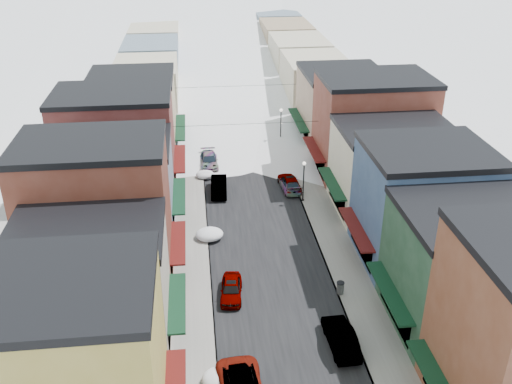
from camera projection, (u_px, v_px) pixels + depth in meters
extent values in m
cube|color=black|center=(234.00, 117.00, 84.30)|extent=(10.00, 160.00, 0.01)
cube|color=gray|center=(189.00, 119.00, 83.62)|extent=(3.20, 160.00, 0.15)
cube|color=gray|center=(278.00, 115.00, 84.93)|extent=(3.20, 160.00, 0.15)
cube|color=slate|center=(200.00, 118.00, 83.77)|extent=(0.10, 160.00, 0.15)
cube|color=slate|center=(268.00, 116.00, 84.77)|extent=(0.10, 160.00, 0.15)
cube|color=#B49C42|center=(68.00, 372.00, 30.83)|extent=(10.00, 8.50, 11.00)
cube|color=black|center=(51.00, 285.00, 28.24)|extent=(10.20, 8.70, 0.50)
cube|color=#B7A693|center=(93.00, 292.00, 38.82)|extent=(10.00, 8.00, 9.00)
cube|color=black|center=(84.00, 233.00, 36.68)|extent=(10.20, 8.20, 0.50)
cube|color=black|center=(177.00, 302.00, 39.96)|extent=(1.20, 6.80, 0.15)
cube|color=maroon|center=(99.00, 217.00, 45.20)|extent=(11.00, 8.00, 12.00)
cube|color=black|center=(88.00, 143.00, 42.38)|extent=(11.20, 8.20, 0.50)
cube|color=#4E0F0D|center=(178.00, 242.00, 47.06)|extent=(1.20, 6.80, 0.15)
cube|color=slate|center=(118.00, 189.00, 53.58)|extent=(10.00, 9.00, 8.50)
cube|color=black|center=(113.00, 144.00, 51.55)|extent=(10.20, 9.20, 0.50)
cube|color=black|center=(179.00, 196.00, 54.60)|extent=(1.20, 7.65, 0.15)
cube|color=maroon|center=(117.00, 144.00, 61.01)|extent=(12.00, 9.00, 10.50)
cube|color=black|center=(111.00, 94.00, 58.53)|extent=(12.20, 9.20, 0.50)
cube|color=#4E0F0D|center=(180.00, 159.00, 62.59)|extent=(1.20, 7.65, 0.15)
cube|color=tan|center=(134.00, 117.00, 70.21)|extent=(10.00, 11.00, 9.50)
cube|color=black|center=(130.00, 77.00, 67.95)|extent=(10.20, 11.20, 0.50)
cube|color=black|center=(180.00, 127.00, 71.46)|extent=(1.20, 9.35, 0.15)
cube|color=#1F412A|center=(467.00, 272.00, 41.00)|extent=(10.00, 9.00, 9.00)
cube|color=black|center=(478.00, 214.00, 38.86)|extent=(10.20, 9.20, 0.50)
cube|color=black|center=(389.00, 292.00, 41.03)|extent=(1.20, 7.65, 0.15)
cube|color=#324A71|center=(421.00, 207.00, 48.76)|extent=(10.00, 9.00, 10.00)
cube|color=black|center=(430.00, 150.00, 46.40)|extent=(10.20, 9.20, 0.50)
cube|color=#4E0F0D|center=(356.00, 229.00, 49.02)|extent=(1.20, 7.65, 0.15)
cube|color=beige|center=(392.00, 171.00, 57.13)|extent=(11.00, 9.00, 8.50)
cube|color=black|center=(397.00, 129.00, 55.11)|extent=(11.20, 9.20, 0.50)
cube|color=black|center=(332.00, 183.00, 57.00)|extent=(1.20, 7.65, 0.15)
cube|color=maroon|center=(372.00, 128.00, 64.61)|extent=(12.00, 9.00, 11.00)
cube|color=black|center=(377.00, 78.00, 62.02)|extent=(12.20, 9.20, 0.50)
cube|color=#4E0F0D|center=(314.00, 149.00, 64.99)|extent=(1.20, 7.65, 0.15)
cube|color=#A08169|center=(341.00, 109.00, 73.83)|extent=(10.00, 11.00, 9.00)
cube|color=black|center=(344.00, 73.00, 71.69)|extent=(10.20, 11.20, 0.50)
cube|color=black|center=(298.00, 120.00, 73.86)|extent=(1.20, 9.35, 0.15)
cube|color=gray|center=(147.00, 90.00, 83.04)|extent=(9.00, 13.00, 8.00)
cube|color=gray|center=(315.00, 85.00, 85.52)|extent=(9.00, 13.00, 8.00)
cube|color=gray|center=(152.00, 66.00, 95.46)|extent=(9.00, 13.00, 8.00)
cube|color=gray|center=(299.00, 62.00, 97.94)|extent=(9.00, 13.00, 8.00)
cube|color=gray|center=(156.00, 47.00, 107.88)|extent=(9.00, 13.00, 8.00)
cube|color=gray|center=(286.00, 44.00, 110.36)|extent=(9.00, 13.00, 8.00)
cube|color=gray|center=(159.00, 33.00, 120.30)|extent=(9.00, 13.00, 8.00)
cube|color=gray|center=(276.00, 30.00, 122.78)|extent=(9.00, 13.00, 8.00)
cylinder|color=black|center=(247.00, 124.00, 63.77)|extent=(16.40, 0.04, 0.04)
cylinder|color=black|center=(236.00, 86.00, 77.08)|extent=(16.40, 0.04, 0.04)
imported|color=#9D9FA5|center=(231.00, 289.00, 45.46)|extent=(2.12, 4.34, 1.42)
imported|color=black|center=(219.00, 186.00, 61.86)|extent=(1.95, 4.96, 1.61)
imported|color=gray|center=(209.00, 160.00, 68.27)|extent=(2.19, 5.12, 1.47)
imported|color=black|center=(341.00, 337.00, 40.26)|extent=(1.90, 4.95, 1.61)
imported|color=#92959A|center=(289.00, 182.00, 62.79)|extent=(2.32, 4.91, 1.62)
imported|color=black|center=(290.00, 184.00, 62.63)|extent=(2.19, 4.87, 1.39)
imported|color=gray|center=(226.00, 124.00, 79.86)|extent=(1.85, 4.27, 1.43)
imported|color=silver|center=(234.00, 86.00, 96.28)|extent=(3.52, 6.28, 1.66)
cylinder|color=#545658|center=(340.00, 288.00, 45.67)|extent=(0.58, 0.58, 1.00)
cylinder|color=black|center=(341.00, 283.00, 45.43)|extent=(0.62, 0.62, 0.07)
cylinder|color=black|center=(303.00, 200.00, 60.30)|extent=(0.31, 0.31, 0.10)
cylinder|color=black|center=(303.00, 183.00, 59.39)|extent=(0.12, 0.12, 4.12)
sphere|color=white|center=(304.00, 163.00, 58.40)|extent=(0.37, 0.37, 0.37)
cylinder|color=black|center=(280.00, 144.00, 74.37)|extent=(0.34, 0.34, 0.11)
cylinder|color=black|center=(281.00, 128.00, 73.38)|extent=(0.14, 0.14, 4.52)
sphere|color=white|center=(281.00, 110.00, 72.28)|extent=(0.41, 0.41, 0.41)
ellipsoid|color=white|center=(220.00, 378.00, 37.16)|extent=(2.41, 2.04, 1.02)
ellipsoid|color=white|center=(222.00, 368.00, 38.36)|extent=(1.03, 0.93, 0.52)
ellipsoid|color=white|center=(209.00, 234.00, 53.33)|extent=(2.59, 2.19, 1.10)
ellipsoid|color=white|center=(211.00, 230.00, 54.54)|extent=(1.11, 1.00, 0.55)
ellipsoid|color=white|center=(205.00, 175.00, 65.38)|extent=(2.11, 1.78, 0.89)
ellipsoid|color=white|center=(206.00, 172.00, 66.56)|extent=(0.90, 0.81, 0.45)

